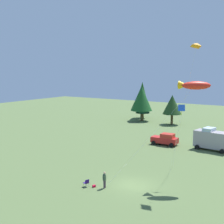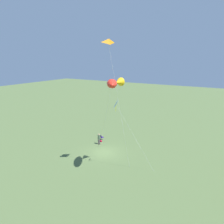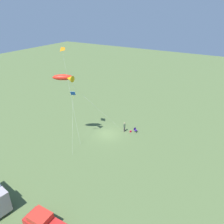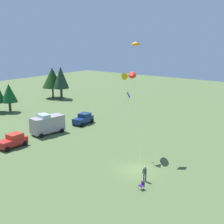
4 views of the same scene
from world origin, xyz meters
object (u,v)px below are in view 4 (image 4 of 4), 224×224
Objects in this scene: person_kite_flyer at (145,172)px; kite_delta_orange at (135,44)px; van_motorhome_grey at (47,124)px; car_red_sedan at (13,141)px; kite_large_fish at (131,75)px; car_navy_hatch at (83,119)px; folding_chair at (142,185)px; backpack_on_grass at (142,185)px; kite_diamond_blue at (127,97)px.

person_kite_flyer is 16.41m from kite_delta_orange.
kite_delta_orange is at bearing 105.81° from van_motorhome_grey.
car_red_sedan is 19.17m from kite_large_fish.
car_navy_hatch is 0.40× the size of kite_large_fish.
car_red_sedan is 7.35m from van_motorhome_grey.
car_red_sedan is 0.29× the size of kite_delta_orange.
person_kite_flyer is 0.31× the size of van_motorhome_grey.
van_motorhome_grey is 0.38× the size of kite_delta_orange.
van_motorhome_grey is at bearing 5.71° from car_red_sedan.
folding_chair is 17.94m from kite_delta_orange.
van_motorhome_grey is at bearing 97.47° from kite_delta_orange.
person_kite_flyer is 1.44m from backpack_on_grass.
car_navy_hatch is 18.28m from kite_large_fish.
person_kite_flyer reaches higher than backpack_on_grass.
car_navy_hatch is 0.52× the size of kite_diamond_blue.
person_kite_flyer is 0.21× the size of kite_diamond_blue.
backpack_on_grass is at bearing -141.01° from kite_delta_orange.
kite_delta_orange reaches higher than car_navy_hatch.
folding_chair is at bearing -141.73° from kite_delta_orange.
backpack_on_grass is 17.77m from kite_delta_orange.
car_navy_hatch is 17.66m from kite_diamond_blue.
van_motorhome_grey is (6.13, 21.93, 1.53)m from backpack_on_grass.
kite_large_fish is at bearing 104.66° from van_motorhome_grey.
kite_large_fish is 2.95m from kite_diamond_blue.
kite_large_fish is at bearing -140.24° from person_kite_flyer.
kite_diamond_blue is (5.60, 6.32, 6.70)m from person_kite_flyer.
van_motorhome_grey is 0.52× the size of kite_large_fish.
car_red_sedan reaches higher than person_kite_flyer.
van_motorhome_grey is at bearing 91.95° from kite_diamond_blue.
kite_large_fish reaches higher than folding_chair.
kite_large_fish is (6.74, 6.53, 9.41)m from person_kite_flyer.
backpack_on_grass is 14.66m from kite_large_fish.
folding_chair is 2.56× the size of backpack_on_grass.
kite_diamond_blue is (-1.14, -0.21, -2.71)m from kite_large_fish.
kite_delta_orange is (1.49, -0.11, 6.74)m from kite_diamond_blue.
backpack_on_grass is (-1.05, -0.38, -0.91)m from person_kite_flyer.
car_navy_hatch is (15.08, 0.30, 0.00)m from car_red_sedan.
van_motorhome_grey is at bearing 96.32° from kite_large_fish.
kite_delta_orange reaches higher than kite_diamond_blue.
kite_large_fish reaches higher than car_navy_hatch.
kite_diamond_blue reaches higher than car_navy_hatch.
folding_chair is 0.10× the size of kite_diamond_blue.
car_navy_hatch is at bearing 66.80° from kite_large_fish.
car_navy_hatch is at bearing 63.40° from kite_diamond_blue.
folding_chair is 0.14× the size of van_motorhome_grey.
kite_delta_orange is at bearing -118.17° from car_navy_hatch.
van_motorhome_grey reaches higher than person_kite_flyer.
van_motorhome_grey is at bearing 74.37° from backpack_on_grass.
person_kite_flyer is at bearing 19.92° from backpack_on_grass.
kite_large_fish is at bearing -119.78° from car_navy_hatch.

